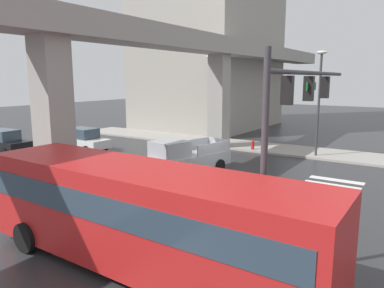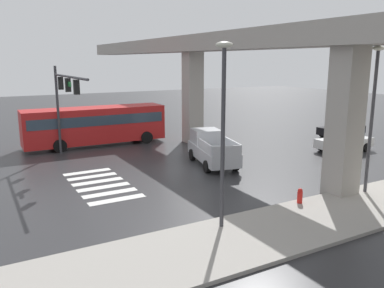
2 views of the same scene
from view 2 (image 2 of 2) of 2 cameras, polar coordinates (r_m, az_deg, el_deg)
ground_plane at (r=23.95m, az=-0.56°, el=-3.92°), size 120.00×120.00×0.00m
crosswalk_stripes at (r=21.99m, az=-13.07°, el=-5.69°), size 6.05×2.80×0.01m
elevated_overpass at (r=25.51m, az=8.57°, el=13.46°), size 59.98×2.26×8.43m
sidewalk_east at (r=18.24m, az=19.58°, el=-9.59°), size 4.00×36.00×0.15m
pickup_truck at (r=25.36m, az=2.81°, el=-0.73°), size 5.40×3.01×2.08m
city_bus at (r=31.79m, az=-13.78°, el=2.88°), size 2.91×10.83×2.99m
sedan_white at (r=31.04m, az=21.17°, el=0.57°), size 2.08×4.36×1.72m
sedan_black at (r=36.59m, az=20.81°, el=2.23°), size 2.07×4.36×1.72m
traffic_signal_mast at (r=26.82m, az=-17.93°, el=7.12°), size 8.69×0.32×6.20m
street_lamp_near_corner at (r=14.78m, az=4.53°, el=4.13°), size 0.44×0.70×7.24m
street_lamp_mid_block at (r=20.78m, az=24.70°, el=5.35°), size 0.44×0.70×7.24m
fire_hydrant at (r=18.90m, az=15.31°, el=-7.40°), size 0.24×0.24×0.85m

